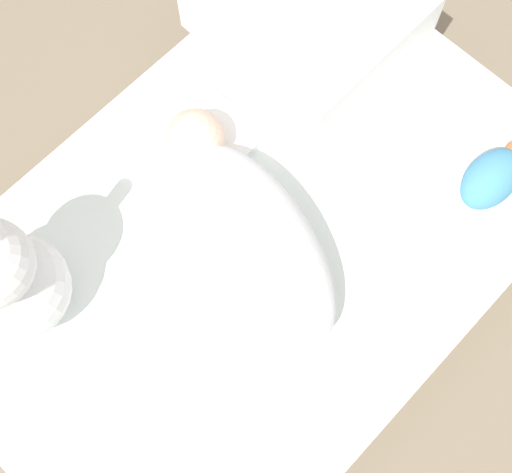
{
  "coord_description": "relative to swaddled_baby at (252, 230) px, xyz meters",
  "views": [
    {
      "loc": [
        -0.3,
        -0.3,
        1.43
      ],
      "look_at": [
        -0.01,
        -0.02,
        0.24
      ],
      "focal_mm": 50.0,
      "sensor_mm": 36.0,
      "label": 1
    }
  ],
  "objects": [
    {
      "name": "swaddled_baby",
      "position": [
        0.0,
        0.0,
        0.0
      ],
      "size": [
        0.29,
        0.5,
        0.14
      ],
      "rotation": [
        0.0,
        0.0,
        1.29
      ],
      "color": "white",
      "rests_on": "bed_mattress"
    },
    {
      "name": "pillow",
      "position": [
        0.42,
        0.24,
        -0.02
      ],
      "size": [
        0.36,
        0.38,
        0.1
      ],
      "color": "white",
      "rests_on": "bed_mattress"
    },
    {
      "name": "turtle_plush",
      "position": [
        0.39,
        -0.24,
        -0.03
      ],
      "size": [
        0.17,
        0.09,
        0.08
      ],
      "color": "#4C99C6",
      "rests_on": "bed_mattress"
    },
    {
      "name": "burp_cloth",
      "position": [
        0.06,
        0.22,
        -0.06
      ],
      "size": [
        0.23,
        0.2,
        0.02
      ],
      "color": "white",
      "rests_on": "bed_mattress"
    },
    {
      "name": "bed_mattress",
      "position": [
        0.01,
        0.01,
        -0.16
      ],
      "size": [
        1.17,
        0.8,
        0.19
      ],
      "color": "white",
      "rests_on": "ground_plane"
    },
    {
      "name": "ground_plane",
      "position": [
        0.01,
        0.01,
        -0.26
      ],
      "size": [
        12.0,
        12.0,
        0.0
      ],
      "primitive_type": "plane",
      "color": "#7A6B56"
    },
    {
      "name": "bunny_plush",
      "position": [
        -0.35,
        0.21,
        0.07
      ],
      "size": [
        0.18,
        0.18,
        0.36
      ],
      "color": "white",
      "rests_on": "bed_mattress"
    }
  ]
}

